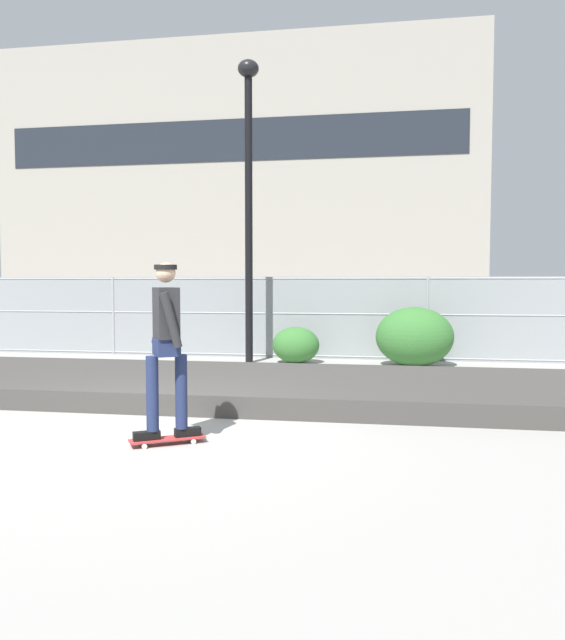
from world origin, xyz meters
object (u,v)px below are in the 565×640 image
object	(u,v)px
parked_car_near	(162,313)
shrub_center	(414,337)
parked_car_mid	(365,314)
shrub_left	(296,345)
skateboard	(167,439)
street_lamp	(249,175)
skater	(166,338)

from	to	relation	value
parked_car_near	shrub_center	size ratio (longest dim) A/B	2.80
parked_car_mid	shrub_left	size ratio (longest dim) A/B	4.43
shrub_left	skateboard	bearing A→B (deg)	-92.99
street_lamp	shrub_center	distance (m)	4.84
skater	shrub_left	bearing A→B (deg)	87.01
street_lamp	parked_car_mid	xyz separation A→B (m)	(2.28, 4.65, -3.15)
skater	parked_car_mid	xyz separation A→B (m)	(1.65, 11.39, -0.30)
parked_car_mid	skater	bearing A→B (deg)	-98.23
shrub_center	skateboard	bearing A→B (deg)	-112.72
shrub_left	street_lamp	bearing A→B (deg)	-172.64
skater	shrub_center	distance (m)	7.35
skateboard	parked_car_mid	distance (m)	11.54
shrub_center	street_lamp	bearing A→B (deg)	-179.61
skateboard	skater	size ratio (longest dim) A/B	0.42
skateboard	street_lamp	world-z (taller)	street_lamp
skater	street_lamp	bearing A→B (deg)	95.36
skateboard	skater	bearing A→B (deg)	26.57
skateboard	parked_car_mid	world-z (taller)	parked_car_mid
skater	street_lamp	xyz separation A→B (m)	(-0.63, 6.74, 2.85)
street_lamp	skater	bearing A→B (deg)	-84.64
skater	parked_car_mid	world-z (taller)	skater
skateboard	street_lamp	bearing A→B (deg)	95.36
skateboard	skater	world-z (taller)	skater
skater	shrub_center	world-z (taller)	skater
skateboard	shrub_left	world-z (taller)	shrub_left
skater	street_lamp	distance (m)	7.34
street_lamp	skateboard	bearing A→B (deg)	-84.64
parked_car_near	parked_car_mid	xyz separation A→B (m)	(5.81, 0.46, 0.00)
shrub_center	shrub_left	bearing A→B (deg)	177.59
skater	shrub_center	xyz separation A→B (m)	(2.83, 6.76, -0.53)
street_lamp	shrub_left	distance (m)	3.74
street_lamp	parked_car_mid	distance (m)	6.07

